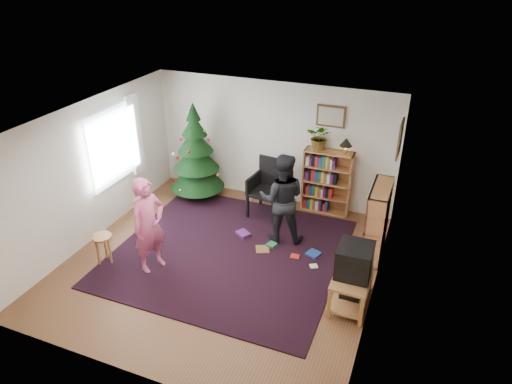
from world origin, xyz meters
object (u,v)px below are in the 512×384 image
at_px(tv_stand, 351,285).
at_px(stool, 103,242).
at_px(bookshelf_back, 327,181).
at_px(picture_back, 331,116).
at_px(crt_tv, 354,260).
at_px(christmas_tree, 196,159).
at_px(person_standing, 149,225).
at_px(table_lamp, 346,143).
at_px(potted_plant, 320,137).
at_px(armchair, 269,184).
at_px(person_by_chair, 282,199).
at_px(picture_right, 400,139).
at_px(bookshelf_right, 377,221).

bearing_deg(tv_stand, stool, -172.63).
bearing_deg(bookshelf_back, picture_back, 110.74).
distance_m(picture_back, crt_tv, 3.12).
bearing_deg(christmas_tree, person_standing, -78.76).
relative_size(christmas_tree, table_lamp, 6.55).
bearing_deg(crt_tv, tv_stand, 0.00).
distance_m(tv_stand, potted_plant, 3.09).
bearing_deg(armchair, christmas_tree, -176.83).
relative_size(christmas_tree, person_by_chair, 1.23).
relative_size(picture_back, picture_right, 0.92).
xyz_separation_m(picture_right, christmas_tree, (-3.97, 0.23, -1.09)).
relative_size(bookshelf_back, tv_stand, 1.40).
xyz_separation_m(picture_back, crt_tv, (1.07, -2.69, -1.17)).
distance_m(picture_back, picture_right, 1.51).
xyz_separation_m(picture_back, person_standing, (-2.15, -3.02, -1.13)).
xyz_separation_m(christmas_tree, stool, (-0.32, -2.71, -0.45)).
bearing_deg(table_lamp, armchair, -160.82).
height_order(christmas_tree, stool, christmas_tree).
xyz_separation_m(tv_stand, potted_plant, (-1.22, 2.55, 1.23)).
xyz_separation_m(potted_plant, table_lamp, (0.50, 0.00, -0.05)).
height_order(christmas_tree, tv_stand, christmas_tree).
xyz_separation_m(bookshelf_back, person_standing, (-2.20, -2.88, 0.15)).
bearing_deg(person_by_chair, christmas_tree, -38.20).
bearing_deg(picture_back, stool, -132.77).
distance_m(christmas_tree, person_standing, 2.57).
height_order(picture_back, person_standing, picture_back).
bearing_deg(picture_right, bookshelf_back, 155.15).
distance_m(crt_tv, person_standing, 3.23).
xyz_separation_m(stool, person_standing, (0.82, 0.19, 0.40)).
bearing_deg(armchair, tv_stand, -38.54).
relative_size(crt_tv, person_standing, 0.33).
bearing_deg(christmas_tree, person_by_chair, -23.28).
height_order(crt_tv, table_lamp, table_lamp).
relative_size(bookshelf_back, person_standing, 0.80).
bearing_deg(table_lamp, picture_back, 158.97).
bearing_deg(person_by_chair, table_lamp, -136.11).
distance_m(picture_right, christmas_tree, 4.13).
bearing_deg(bookshelf_back, potted_plant, 180.00).
bearing_deg(potted_plant, picture_back, 42.20).
distance_m(picture_back, christmas_tree, 2.91).
xyz_separation_m(tv_stand, person_by_chair, (-1.51, 1.24, 0.51)).
relative_size(stool, potted_plant, 1.02).
bearing_deg(crt_tv, stool, -172.63).
bearing_deg(potted_plant, bookshelf_back, 0.00).
relative_size(bookshelf_right, tv_stand, 1.40).
distance_m(stool, potted_plant, 4.33).
distance_m(person_standing, person_by_chair, 2.32).
height_order(bookshelf_back, person_standing, person_standing).
bearing_deg(tv_stand, person_by_chair, 140.61).
bearing_deg(crt_tv, armchair, 134.62).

